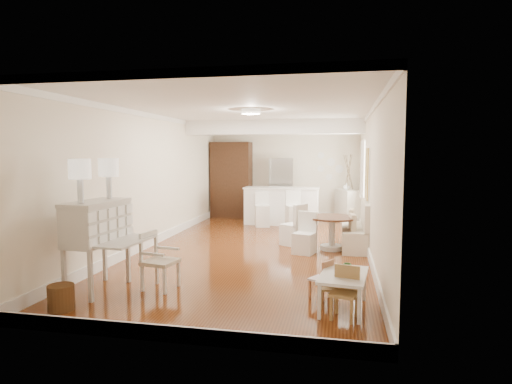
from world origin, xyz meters
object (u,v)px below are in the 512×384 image
(secretary_bureau, at_px, (97,246))
(slip_chair_far, at_px, (293,224))
(breakfast_counter, at_px, (281,206))
(sideboard, at_px, (348,206))
(gustavian_armchair, at_px, (160,261))
(pantry_cabinet, at_px, (232,180))
(fridge, at_px, (293,189))
(dining_table, at_px, (332,233))
(bar_stool_left, at_px, (262,210))
(wicker_basket, at_px, (61,298))
(bar_stool_right, at_px, (295,211))
(kids_chair_c, at_px, (344,293))
(kids_table, at_px, (343,292))
(kids_chair_a, at_px, (329,287))
(kids_chair_b, at_px, (321,278))
(slip_chair_near, at_px, (304,233))

(secretary_bureau, height_order, slip_chair_far, secretary_bureau)
(breakfast_counter, xyz_separation_m, sideboard, (1.81, 0.67, -0.05))
(secretary_bureau, relative_size, sideboard, 1.33)
(sideboard, bearing_deg, gustavian_armchair, -134.06)
(pantry_cabinet, xyz_separation_m, fridge, (1.90, -0.03, -0.25))
(gustavian_armchair, xyz_separation_m, fridge, (1.15, 7.00, 0.48))
(dining_table, xyz_separation_m, bar_stool_left, (-1.89, 2.42, 0.12))
(wicker_basket, relative_size, bar_stool_right, 0.32)
(dining_table, xyz_separation_m, breakfast_counter, (-1.44, 2.90, 0.17))
(sideboard, bearing_deg, kids_chair_c, -112.65)
(kids_table, xyz_separation_m, kids_chair_a, (-0.18, 0.07, 0.02))
(kids_table, relative_size, breakfast_counter, 0.45)
(kids_chair_c, height_order, breakfast_counter, breakfast_counter)
(kids_table, bearing_deg, secretary_bureau, 178.50)
(wicker_basket, distance_m, kids_chair_a, 3.39)
(kids_chair_b, distance_m, bar_stool_left, 5.72)
(gustavian_armchair, bearing_deg, pantry_cabinet, 15.32)
(fridge, bearing_deg, dining_table, -72.64)
(bar_stool_right, xyz_separation_m, pantry_cabinet, (-2.15, 1.90, 0.64))
(pantry_cabinet, bearing_deg, secretary_bureau, -90.79)
(slip_chair_near, xyz_separation_m, bar_stool_right, (-0.46, 2.52, 0.10))
(kids_chair_c, bearing_deg, kids_chair_b, 128.95)
(dining_table, bearing_deg, sideboard, 84.08)
(pantry_cabinet, bearing_deg, dining_table, -51.79)
(secretary_bureau, relative_size, bar_stool_right, 1.29)
(kids_chair_c, distance_m, fridge, 7.80)
(gustavian_armchair, height_order, slip_chair_near, gustavian_armchair)
(bar_stool_right, relative_size, fridge, 0.56)
(dining_table, xyz_separation_m, pantry_cabinet, (-3.14, 3.98, 0.81))
(slip_chair_far, xyz_separation_m, bar_stool_left, (-1.07, 2.12, 0.01))
(slip_chair_far, height_order, sideboard, sideboard)
(gustavian_armchair, height_order, kids_chair_a, gustavian_armchair)
(secretary_bureau, bearing_deg, kids_table, 2.07)
(sideboard, bearing_deg, wicker_basket, -136.86)
(secretary_bureau, relative_size, breakfast_counter, 0.63)
(slip_chair_near, xyz_separation_m, fridge, (-0.71, 4.38, 0.49))
(kids_chair_c, distance_m, bar_stool_right, 5.90)
(kids_table, xyz_separation_m, fridge, (-1.45, 7.33, 0.67))
(kids_table, bearing_deg, slip_chair_far, 105.69)
(breakfast_counter, relative_size, fridge, 1.14)
(slip_chair_near, xyz_separation_m, bar_stool_left, (-1.37, 2.86, 0.05))
(kids_chair_a, relative_size, pantry_cabinet, 0.22)
(wicker_basket, relative_size, pantry_cabinet, 0.14)
(kids_chair_a, bearing_deg, kids_chair_c, 21.43)
(kids_table, distance_m, kids_chair_a, 0.20)
(wicker_basket, xyz_separation_m, fridge, (2.03, 8.04, 0.74))
(kids_table, bearing_deg, pantry_cabinet, 114.47)
(wicker_basket, xyz_separation_m, kids_chair_a, (3.30, 0.78, 0.09))
(kids_chair_b, bearing_deg, sideboard, -152.68)
(wicker_basket, xyz_separation_m, breakfast_counter, (1.83, 6.99, 0.35))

